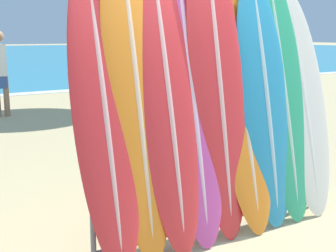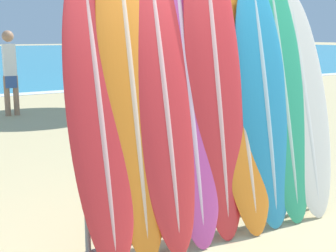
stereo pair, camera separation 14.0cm
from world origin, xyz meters
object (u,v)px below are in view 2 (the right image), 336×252
at_px(surfboard_rack, 218,186).
at_px(surfboard_slot_7, 282,91).
at_px(surfboard_slot_3, 187,89).
at_px(surfboard_slot_0, 100,117).
at_px(surfboard_slot_2, 163,98).
at_px(surfboard_slot_5, 238,84).
at_px(person_mid_beach, 10,70).
at_px(surfboard_slot_6, 264,101).
at_px(person_near_water, 155,76).
at_px(surfboard_slot_4, 215,81).
at_px(surfboard_slot_1, 132,91).
at_px(surfboard_slot_8, 304,103).

height_order(surfboard_rack, surfboard_slot_7, surfboard_slot_7).
relative_size(surfboard_slot_3, surfboard_slot_7, 1.07).
relative_size(surfboard_slot_0, surfboard_slot_3, 0.88).
height_order(surfboard_slot_2, surfboard_slot_5, surfboard_slot_5).
bearing_deg(surfboard_slot_0, person_mid_beach, 82.11).
height_order(surfboard_slot_6, person_near_water, surfboard_slot_6).
xyz_separation_m(surfboard_slot_3, surfboard_slot_7, (1.02, -0.01, -0.08)).
bearing_deg(surfboard_rack, surfboard_slot_7, 4.66).
xyz_separation_m(surfboard_slot_4, person_mid_beach, (-0.05, 6.93, -0.34)).
bearing_deg(surfboard_slot_7, person_near_water, 71.80).
height_order(surfboard_slot_4, surfboard_slot_7, surfboard_slot_4).
bearing_deg(surfboard_slot_3, surfboard_slot_0, -177.76).
bearing_deg(surfboard_slot_5, person_near_water, 67.17).
height_order(surfboard_rack, surfboard_slot_1, surfboard_slot_1).
bearing_deg(surfboard_slot_3, person_mid_beach, 88.29).
xyz_separation_m(surfboard_slot_1, surfboard_slot_4, (0.75, -0.01, 0.04)).
bearing_deg(surfboard_slot_0, surfboard_slot_1, 5.44).
distance_m(surfboard_rack, surfboard_slot_5, 0.87).
relative_size(surfboard_slot_1, surfboard_slot_7, 1.08).
relative_size(surfboard_slot_3, surfboard_slot_8, 1.20).
relative_size(surfboard_slot_3, surfboard_slot_4, 0.96).
relative_size(surfboard_slot_2, surfboard_slot_3, 0.96).
bearing_deg(surfboard_slot_2, surfboard_rack, -5.98).
height_order(surfboard_slot_2, surfboard_slot_6, surfboard_slot_2).
distance_m(surfboard_slot_0, surfboard_slot_4, 1.04).
relative_size(surfboard_slot_1, surfboard_slot_6, 1.15).
relative_size(surfboard_slot_0, surfboard_slot_7, 0.94).
bearing_deg(surfboard_rack, surfboard_slot_0, 177.50).
xyz_separation_m(surfboard_slot_3, person_mid_beach, (0.21, 6.92, -0.30)).
bearing_deg(person_near_water, surfboard_slot_0, 20.22).
height_order(surfboard_slot_0, surfboard_slot_6, surfboard_slot_6).
distance_m(surfboard_slot_5, person_mid_beach, 6.91).
relative_size(surfboard_slot_6, person_near_water, 1.46).
distance_m(surfboard_rack, surfboard_slot_1, 1.12).
bearing_deg(person_near_water, surfboard_slot_2, 24.18).
height_order(surfboard_slot_1, person_mid_beach, surfboard_slot_1).
bearing_deg(surfboard_slot_4, surfboard_slot_2, -179.09).
xyz_separation_m(surfboard_slot_0, surfboard_slot_4, (1.02, 0.02, 0.20)).
bearing_deg(surfboard_rack, surfboard_slot_8, 2.32).
relative_size(surfboard_slot_0, surfboard_slot_2, 0.92).
height_order(surfboard_slot_1, surfboard_slot_6, surfboard_slot_1).
xyz_separation_m(surfboard_slot_5, person_near_water, (2.29, 5.44, -0.44)).
relative_size(surfboard_slot_0, surfboard_slot_5, 0.87).
bearing_deg(surfboard_slot_5, surfboard_slot_8, -4.20).
height_order(surfboard_slot_8, person_near_water, surfboard_slot_8).
xyz_separation_m(surfboard_slot_3, surfboard_slot_6, (0.77, -0.04, -0.15)).
bearing_deg(surfboard_slot_3, surfboard_slot_6, -3.33).
bearing_deg(surfboard_slot_5, person_mid_beach, 92.66).
distance_m(surfboard_slot_6, surfboard_slot_7, 0.26).
bearing_deg(surfboard_slot_2, surfboard_slot_3, 5.36).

